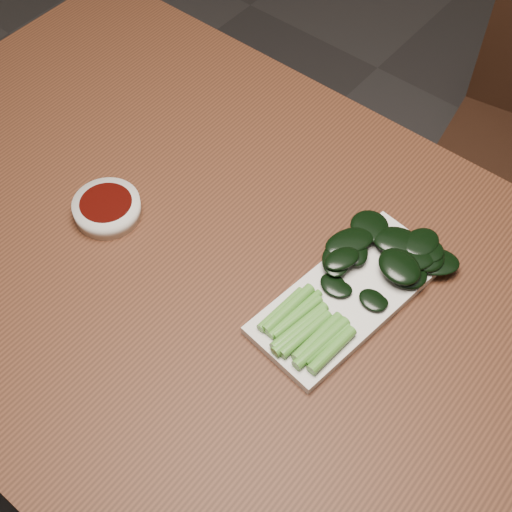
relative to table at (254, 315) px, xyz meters
The scene contains 5 objects.
ground 0.68m from the table, ahead, with size 6.00×6.00×0.00m, color #2F2C2C.
table is the anchor object (origin of this frame).
sauce_bowl 0.27m from the table, behind, with size 0.10×0.10×0.03m.
serving_plate 0.15m from the table, 32.12° to the left, with size 0.16×0.30×0.01m.
gai_lan 0.18m from the table, 40.24° to the left, with size 0.18×0.29×0.03m.
Camera 1 is at (0.34, -0.42, 1.57)m, focal length 50.00 mm.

